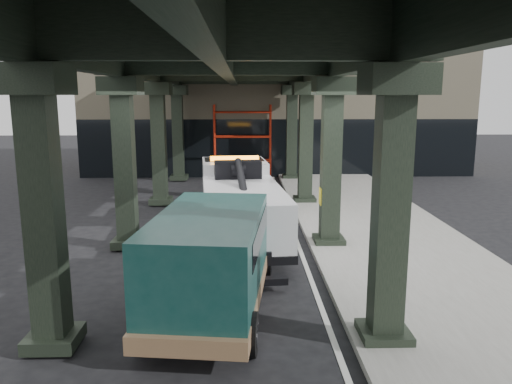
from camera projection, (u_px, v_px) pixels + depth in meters
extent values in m
plane|color=black|center=(242.00, 270.00, 13.05)|extent=(90.00, 90.00, 0.00)
cube|color=gray|center=(391.00, 244.00, 15.11)|extent=(5.00, 40.00, 0.15)
cube|color=silver|center=(299.00, 246.00, 15.05)|extent=(0.12, 38.00, 0.01)
cube|color=black|center=(390.00, 211.00, 8.71)|extent=(0.55, 0.55, 5.00)
cube|color=black|center=(397.00, 80.00, 8.28)|extent=(1.10, 1.10, 0.50)
cube|color=black|center=(384.00, 334.00, 9.15)|extent=(0.90, 0.90, 0.24)
cube|color=black|center=(331.00, 165.00, 14.60)|extent=(0.55, 0.55, 5.00)
cube|color=black|center=(333.00, 86.00, 14.17)|extent=(1.10, 1.10, 0.50)
cube|color=black|center=(329.00, 241.00, 15.04)|extent=(0.90, 0.90, 0.24)
cube|color=black|center=(306.00, 145.00, 20.48)|extent=(0.55, 0.55, 5.00)
cube|color=black|center=(307.00, 89.00, 20.05)|extent=(1.10, 1.10, 0.50)
cube|color=black|center=(304.00, 200.00, 20.93)|extent=(0.90, 0.90, 0.24)
cube|color=black|center=(292.00, 133.00, 26.37)|extent=(0.55, 0.55, 5.00)
cube|color=black|center=(292.00, 90.00, 25.94)|extent=(1.10, 1.10, 0.50)
cube|color=black|center=(291.00, 177.00, 26.81)|extent=(0.90, 0.90, 0.24)
cube|color=black|center=(44.00, 214.00, 8.56)|extent=(0.55, 0.55, 5.00)
cube|color=black|center=(32.00, 79.00, 8.13)|extent=(1.10, 1.10, 0.50)
cube|color=black|center=(54.00, 338.00, 9.00)|extent=(0.90, 0.90, 0.24)
cube|color=black|center=(125.00, 165.00, 14.44)|extent=(0.55, 0.55, 5.00)
cube|color=black|center=(121.00, 86.00, 14.01)|extent=(1.10, 1.10, 0.50)
cube|color=black|center=(129.00, 242.00, 14.89)|extent=(0.90, 0.90, 0.24)
cube|color=black|center=(159.00, 145.00, 20.33)|extent=(0.55, 0.55, 5.00)
cube|color=black|center=(157.00, 89.00, 19.90)|extent=(1.10, 1.10, 0.50)
cube|color=black|center=(161.00, 200.00, 20.78)|extent=(0.90, 0.90, 0.24)
cube|color=black|center=(178.00, 134.00, 26.22)|extent=(0.55, 0.55, 5.00)
cube|color=black|center=(177.00, 90.00, 25.79)|extent=(1.10, 1.10, 0.50)
cube|color=black|center=(179.00, 177.00, 26.66)|extent=(0.90, 0.90, 0.24)
cube|color=black|center=(334.00, 57.00, 14.01)|extent=(0.35, 32.00, 1.10)
cube|color=black|center=(119.00, 57.00, 13.86)|extent=(0.35, 32.00, 1.10)
cube|color=black|center=(227.00, 57.00, 13.94)|extent=(0.35, 32.00, 1.10)
cube|color=black|center=(227.00, 31.00, 13.80)|extent=(7.40, 32.00, 0.30)
cube|color=#C6B793|center=(274.00, 103.00, 31.96)|extent=(22.00, 10.00, 8.00)
cylinder|color=red|center=(215.00, 142.00, 27.25)|extent=(0.08, 0.08, 4.00)
cylinder|color=red|center=(214.00, 143.00, 26.46)|extent=(0.08, 0.08, 4.00)
cylinder|color=red|center=(270.00, 141.00, 27.32)|extent=(0.08, 0.08, 4.00)
cylinder|color=red|center=(271.00, 143.00, 26.54)|extent=(0.08, 0.08, 4.00)
cylinder|color=red|center=(243.00, 160.00, 27.48)|extent=(3.00, 0.08, 0.08)
cylinder|color=red|center=(243.00, 136.00, 27.23)|extent=(3.00, 0.08, 0.08)
cylinder|color=red|center=(242.00, 112.00, 26.98)|extent=(3.00, 0.08, 0.08)
cube|color=black|center=(240.00, 222.00, 15.37)|extent=(1.56, 6.99, 0.23)
cube|color=white|center=(234.00, 184.00, 17.52)|extent=(2.37, 2.41, 1.66)
cube|color=white|center=(232.00, 191.00, 18.55)|extent=(2.22, 0.85, 0.83)
cube|color=black|center=(234.00, 170.00, 17.66)|extent=(2.14, 1.38, 0.79)
cube|color=white|center=(243.00, 211.00, 14.22)|extent=(2.64, 4.81, 1.29)
cube|color=orange|center=(235.00, 158.00, 17.16)|extent=(1.68, 0.41, 0.15)
cube|color=black|center=(238.00, 170.00, 15.85)|extent=(1.52, 0.69, 0.55)
cylinder|color=black|center=(243.00, 186.00, 14.27)|extent=(0.52, 3.24, 1.24)
cube|color=black|center=(253.00, 270.00, 12.10)|extent=(0.40, 1.31, 0.17)
cube|color=black|center=(256.00, 282.00, 11.48)|extent=(1.49, 0.37, 0.17)
cylinder|color=black|center=(206.00, 208.00, 17.85)|extent=(0.42, 1.04, 1.02)
cylinder|color=silver|center=(206.00, 208.00, 17.85)|extent=(0.41, 0.59, 0.56)
cylinder|color=black|center=(262.00, 207.00, 18.09)|extent=(0.42, 1.04, 1.02)
cylinder|color=silver|center=(262.00, 207.00, 18.09)|extent=(0.41, 0.59, 0.56)
cylinder|color=black|center=(208.00, 231.00, 14.88)|extent=(0.42, 1.04, 1.02)
cylinder|color=silver|center=(208.00, 231.00, 14.88)|extent=(0.41, 0.59, 0.56)
cylinder|color=black|center=(275.00, 229.00, 15.11)|extent=(0.42, 1.04, 1.02)
cylinder|color=silver|center=(275.00, 229.00, 15.11)|extent=(0.41, 0.59, 0.56)
cylinder|color=black|center=(209.00, 243.00, 13.71)|extent=(0.42, 1.04, 1.02)
cylinder|color=silver|center=(209.00, 243.00, 13.71)|extent=(0.41, 0.59, 0.56)
cylinder|color=black|center=(282.00, 240.00, 13.94)|extent=(0.42, 1.04, 1.02)
cylinder|color=silver|center=(282.00, 240.00, 13.94)|extent=(0.41, 0.59, 0.56)
cube|color=#0F3834|center=(229.00, 240.00, 12.62)|extent=(2.05, 1.26, 0.85)
cube|color=#0F3834|center=(210.00, 258.00, 10.00)|extent=(2.47, 4.46, 1.85)
cube|color=#896646|center=(214.00, 287.00, 10.51)|extent=(2.63, 5.50, 0.33)
cube|color=black|center=(226.00, 214.00, 12.10)|extent=(1.88, 0.62, 0.79)
cube|color=black|center=(212.00, 232.00, 10.19)|extent=(2.40, 3.62, 0.52)
cube|color=silver|center=(232.00, 248.00, 13.18)|extent=(1.89, 0.33, 0.28)
cylinder|color=black|center=(192.00, 258.00, 12.75)|extent=(0.36, 0.82, 0.80)
cylinder|color=silver|center=(192.00, 258.00, 12.75)|extent=(0.35, 0.47, 0.44)
cylinder|color=black|center=(266.00, 260.00, 12.58)|extent=(0.36, 0.82, 0.80)
cylinder|color=silver|center=(266.00, 260.00, 12.58)|extent=(0.35, 0.47, 0.44)
cylinder|color=black|center=(144.00, 330.00, 8.86)|extent=(0.36, 0.82, 0.80)
cylinder|color=silver|center=(144.00, 330.00, 8.86)|extent=(0.35, 0.47, 0.44)
cylinder|color=black|center=(250.00, 334.00, 8.70)|extent=(0.36, 0.82, 0.80)
cylinder|color=silver|center=(250.00, 334.00, 8.70)|extent=(0.35, 0.47, 0.44)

